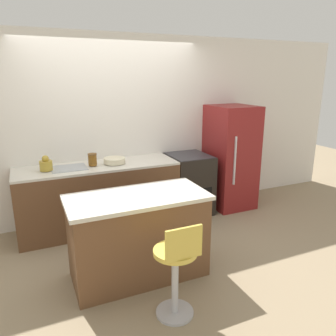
{
  "coord_description": "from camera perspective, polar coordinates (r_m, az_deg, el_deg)",
  "views": [
    {
      "loc": [
        -1.16,
        -3.86,
        2.03
      ],
      "look_at": [
        0.41,
        -0.3,
        0.93
      ],
      "focal_mm": 35.0,
      "sensor_mm": 36.0,
      "label": 1
    }
  ],
  "objects": [
    {
      "name": "canister_jar",
      "position": [
        4.39,
        -13.02,
        1.46
      ],
      "size": [
        0.12,
        0.12,
        0.16
      ],
      "color": "brown",
      "rests_on": "back_counter"
    },
    {
      "name": "oven_range",
      "position": [
        5.01,
        3.63,
        -2.72
      ],
      "size": [
        0.59,
        0.67,
        0.9
      ],
      "color": "black",
      "rests_on": "ground_plane"
    },
    {
      "name": "ground_plane",
      "position": [
        4.51,
        -6.5,
        -11.1
      ],
      "size": [
        14.0,
        14.0,
        0.0
      ],
      "primitive_type": "plane",
      "color": "#998466"
    },
    {
      "name": "wall_back",
      "position": [
        4.77,
        -9.58,
        6.71
      ],
      "size": [
        8.0,
        0.06,
        2.6
      ],
      "color": "white",
      "rests_on": "ground_plane"
    },
    {
      "name": "refrigerator",
      "position": [
        5.25,
        10.81,
        1.9
      ],
      "size": [
        0.64,
        0.73,
        1.6
      ],
      "color": "maroon",
      "rests_on": "ground_plane"
    },
    {
      "name": "kitchen_island",
      "position": [
        3.44,
        -5.19,
        -11.7
      ],
      "size": [
        1.4,
        0.68,
        0.89
      ],
      "color": "brown",
      "rests_on": "ground_plane"
    },
    {
      "name": "kettle",
      "position": [
        4.33,
        -20.49,
        0.59
      ],
      "size": [
        0.16,
        0.16,
        0.19
      ],
      "color": "#B29333",
      "rests_on": "back_counter"
    },
    {
      "name": "mixing_bowl",
      "position": [
        4.47,
        -9.29,
        1.3
      ],
      "size": [
        0.29,
        0.29,
        0.07
      ],
      "color": "beige",
      "rests_on": "back_counter"
    },
    {
      "name": "back_counter",
      "position": [
        4.58,
        -11.82,
        -4.89
      ],
      "size": [
        2.12,
        0.66,
        0.9
      ],
      "color": "brown",
      "rests_on": "ground_plane"
    },
    {
      "name": "stool_chair",
      "position": [
        2.89,
        1.47,
        -17.32
      ],
      "size": [
        0.37,
        0.37,
        0.9
      ],
      "color": "#B7B7BC",
      "rests_on": "ground_plane"
    }
  ]
}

